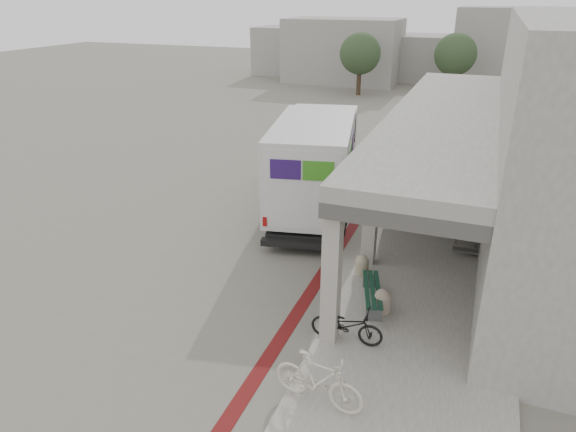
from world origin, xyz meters
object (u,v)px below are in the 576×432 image
at_px(fedex_truck, 316,160).
at_px(bicycle_cream, 319,380).
at_px(bicycle_black, 347,325).
at_px(bench, 372,292).
at_px(utility_cabinet, 455,215).

distance_m(fedex_truck, bicycle_cream, 10.39).
bearing_deg(fedex_truck, bicycle_black, -78.49).
xyz_separation_m(bench, utility_cabinet, (1.60, 5.43, 0.22)).
bearing_deg(bicycle_cream, fedex_truck, 26.86).
bearing_deg(fedex_truck, bicycle_cream, -83.10).
bearing_deg(bicycle_black, fedex_truck, 21.43).
bearing_deg(bench, bicycle_black, -112.53).
bearing_deg(utility_cabinet, bicycle_cream, -96.71).
distance_m(fedex_truck, utility_cabinet, 5.26).
relative_size(fedex_truck, bench, 4.47).
distance_m(bench, bicycle_black, 1.79).
height_order(bench, utility_cabinet, utility_cabinet).
bearing_deg(bicycle_cream, bicycle_black, 8.26).
height_order(utility_cabinet, bicycle_cream, bicycle_cream).
height_order(bicycle_black, bicycle_cream, bicycle_cream).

